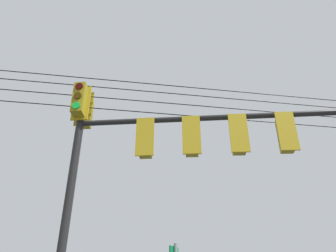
{
  "coord_description": "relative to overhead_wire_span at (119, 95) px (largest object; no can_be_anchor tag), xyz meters",
  "views": [
    {
      "loc": [
        3.78,
        -6.72,
        1.53
      ],
      "look_at": [
        2.06,
        0.77,
        6.17
      ],
      "focal_mm": 38.46,
      "sensor_mm": 36.0,
      "label": 1
    }
  ],
  "objects": [
    {
      "name": "overhead_wire_span",
      "position": [
        0.0,
        0.0,
        0.0
      ],
      "size": [
        18.71,
        7.39,
        1.06
      ],
      "color": "black"
    },
    {
      "name": "signal_mast_assembly",
      "position": [
        0.91,
        -0.09,
        -1.92
      ],
      "size": [
        6.58,
        1.48,
        7.42
      ],
      "color": "black",
      "rests_on": "ground"
    }
  ]
}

